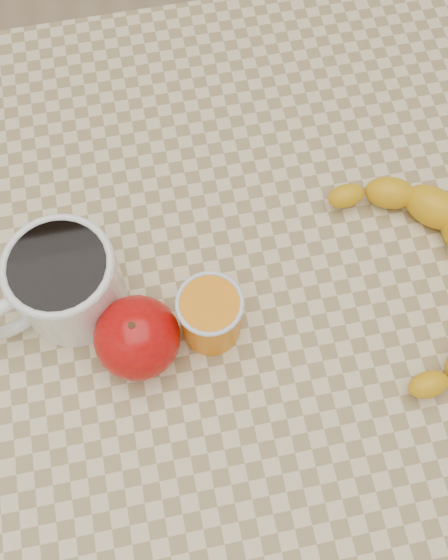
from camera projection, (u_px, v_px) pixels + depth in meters
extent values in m
plane|color=tan|center=(224.00, 415.00, 1.35)|extent=(3.00, 3.00, 0.00)
cube|color=beige|center=(224.00, 294.00, 0.67)|extent=(0.80, 0.80, 0.04)
cube|color=#906B49|center=(224.00, 310.00, 0.72)|extent=(0.74, 0.74, 0.06)
cylinder|color=#906B49|center=(369.00, 162.00, 1.18)|extent=(0.05, 0.05, 0.71)
cylinder|color=white|center=(68.00, 283.00, 0.61)|extent=(0.14, 0.14, 0.09)
cylinder|color=black|center=(58.00, 267.00, 0.57)|extent=(0.09, 0.09, 0.01)
torus|color=white|center=(57.00, 265.00, 0.57)|extent=(0.11, 0.11, 0.01)
torus|color=white|center=(12.00, 316.00, 0.60)|extent=(0.07, 0.04, 0.07)
cylinder|color=orange|center=(210.00, 316.00, 0.61)|extent=(0.06, 0.06, 0.07)
torus|color=silver|center=(210.00, 303.00, 0.57)|extent=(0.06, 0.06, 0.00)
ellipsoid|color=#9F0509|center=(137.00, 338.00, 0.60)|extent=(0.11, 0.11, 0.08)
cylinder|color=#382311|center=(133.00, 327.00, 0.57)|extent=(0.01, 0.01, 0.01)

